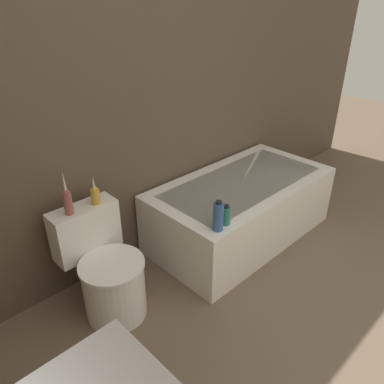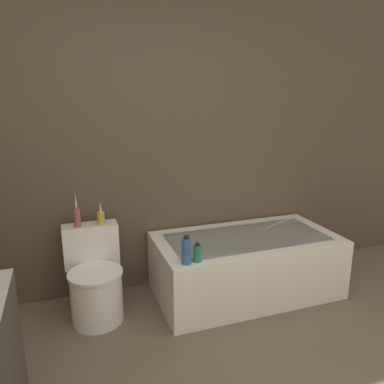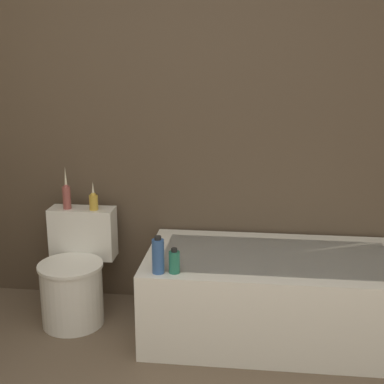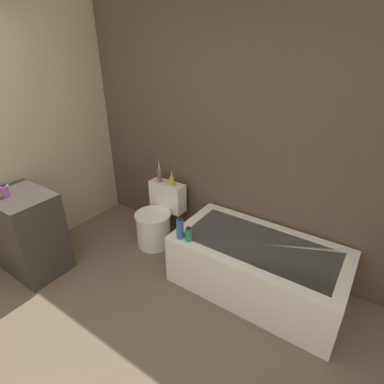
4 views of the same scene
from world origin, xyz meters
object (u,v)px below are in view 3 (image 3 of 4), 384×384
Objects in this scene: bathtub at (274,295)px; shampoo_bottle_short at (174,262)px; vase_silver at (94,200)px; toilet at (75,276)px; vase_gold at (67,195)px; shampoo_bottle_tall at (158,256)px.

shampoo_bottle_short is at bearing -150.95° from bathtub.
vase_silver reaches higher than shampoo_bottle_short.
toilet is at bearing 151.84° from shampoo_bottle_short.
bathtub is 2.25× the size of toilet.
bathtub is 1.46m from vase_gold.
vase_gold is 0.18m from vase_silver.
vase_silver is at bearing 137.97° from shampoo_bottle_short.
toilet is 4.82× the size of shampoo_bottle_short.
shampoo_bottle_short is at bearing -42.03° from vase_silver.
shampoo_bottle_tall is 1.49× the size of shampoo_bottle_short.
vase_gold is at bearing 169.91° from bathtub.
shampoo_bottle_short reaches higher than bathtub.
shampoo_bottle_tall is at bearing -38.75° from vase_gold.
toilet is 0.84m from shampoo_bottle_short.
vase_silver is at bearing 168.53° from bathtub.
vase_silver is at bearing -0.89° from vase_gold.
vase_silver is 0.83m from shampoo_bottle_short.
vase_gold is 1.33× the size of shampoo_bottle_tall.
vase_gold is 0.98m from shampoo_bottle_short.
toilet is at bearing -117.17° from vase_silver.
toilet is 0.79m from shampoo_bottle_tall.
vase_gold is at bearing 116.81° from toilet.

